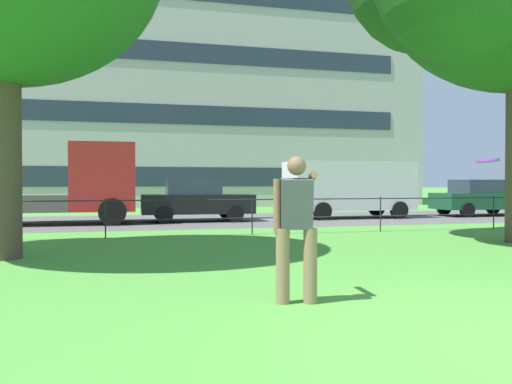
# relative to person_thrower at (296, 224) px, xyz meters

# --- Properties ---
(street_strip) EXTENTS (80.00, 7.73, 0.01)m
(street_strip) POSITION_rel_person_thrower_xyz_m (1.47, 13.88, -0.91)
(street_strip) COLOR #565454
(street_strip) RESTS_ON ground
(park_fence) EXTENTS (30.55, 0.04, 1.00)m
(park_fence) POSITION_rel_person_thrower_xyz_m (1.47, 8.01, -0.25)
(park_fence) COLOR #232328
(park_fence) RESTS_ON ground
(person_thrower) EXTENTS (0.63, 0.75, 1.70)m
(person_thrower) POSITION_rel_person_thrower_xyz_m (0.00, 0.00, 0.00)
(person_thrower) COLOR #846B4C
(person_thrower) RESTS_ON ground
(frisbee) EXTENTS (0.36, 0.36, 0.05)m
(frisbee) POSITION_rel_person_thrower_xyz_m (2.35, -0.29, 0.75)
(frisbee) COLOR purple
(flatbed_truck_left) EXTENTS (7.34, 2.54, 2.75)m
(flatbed_truck_left) POSITION_rel_person_thrower_xyz_m (-4.00, 13.15, 0.30)
(flatbed_truck_left) COLOR #B22323
(flatbed_truck_left) RESTS_ON ground
(car_black_right) EXTENTS (4.03, 1.87, 1.54)m
(car_black_right) POSITION_rel_person_thrower_xyz_m (0.70, 13.30, -0.14)
(car_black_right) COLOR black
(car_black_right) RESTS_ON ground
(panel_van_far_right) EXTENTS (5.00, 2.11, 2.24)m
(panel_van_far_right) POSITION_rel_person_thrower_xyz_m (6.88, 13.65, 0.35)
(panel_van_far_right) COLOR white
(panel_van_far_right) RESTS_ON ground
(car_dark_green_center) EXTENTS (4.01, 1.83, 1.54)m
(car_dark_green_center) POSITION_rel_person_thrower_xyz_m (12.87, 13.57, -0.14)
(car_dark_green_center) COLOR #194C2D
(car_dark_green_center) RESTS_ON ground
(apartment_building_background) EXTENTS (29.07, 12.58, 17.97)m
(apartment_building_background) POSITION_rel_person_thrower_xyz_m (2.31, 30.32, 8.07)
(apartment_building_background) COLOR #B7B2AD
(apartment_building_background) RESTS_ON ground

